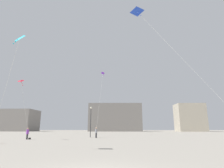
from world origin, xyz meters
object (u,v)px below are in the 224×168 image
at_px(kite_cyan_delta, 18,41).
at_px(kite_cobalt_delta, 140,15).
at_px(person_in_grey, 96,132).
at_px(lamppost_east, 91,117).
at_px(kite_violet_diamond, 103,74).
at_px(building_right_hall, 190,118).
at_px(kite_crimson_diamond, 21,81).
at_px(person_in_purple, 27,133).
at_px(building_centre_hall, 115,118).
at_px(building_left_hall, 11,120).
at_px(handbag_beside_flyer, 30,139).

height_order(kite_cyan_delta, kite_cobalt_delta, kite_cobalt_delta).
xyz_separation_m(person_in_grey, kite_cyan_delta, (-4.26, -18.48, 7.45)).
height_order(kite_cobalt_delta, lamppost_east, kite_cobalt_delta).
relative_size(kite_violet_diamond, lamppost_east, 2.47).
relative_size(kite_violet_diamond, building_right_hall, 1.01).
distance_m(kite_cyan_delta, kite_crimson_diamond, 13.33).
distance_m(person_in_purple, building_centre_hall, 70.15).
height_order(person_in_purple, kite_cobalt_delta, kite_cobalt_delta).
bearing_deg(kite_cyan_delta, building_right_hall, 61.36).
relative_size(person_in_purple, kite_crimson_diamond, 0.23).
bearing_deg(kite_cyan_delta, kite_violet_diamond, 80.86).
relative_size(building_left_hall, handbag_beside_flyer, 78.53).
relative_size(kite_crimson_diamond, handbag_beside_flyer, 22.65).
bearing_deg(person_in_purple, kite_cyan_delta, 106.05).
height_order(kite_crimson_diamond, lamppost_east, kite_crimson_diamond).
xyz_separation_m(person_in_grey, kite_violet_diamond, (0.19, 9.21, 12.84)).
bearing_deg(kite_cyan_delta, person_in_grey, 77.01).
bearing_deg(handbag_beside_flyer, person_in_purple, -164.05).
height_order(kite_cyan_delta, kite_crimson_diamond, kite_cyan_delta).
relative_size(building_left_hall, building_centre_hall, 0.95).
relative_size(person_in_grey, kite_violet_diamond, 0.13).
height_order(kite_cyan_delta, building_centre_hall, building_centre_hall).
bearing_deg(handbag_beside_flyer, kite_crimson_diamond, -121.93).
xyz_separation_m(person_in_purple, kite_crimson_diamond, (-0.86, -1.84, 7.28)).
bearing_deg(handbag_beside_flyer, lamppost_east, 36.61).
relative_size(kite_violet_diamond, kite_crimson_diamond, 1.81).
relative_size(kite_cyan_delta, handbag_beside_flyer, 23.80).
xyz_separation_m(building_right_hall, lamppost_east, (-39.15, -57.67, -2.95)).
distance_m(person_in_grey, kite_cobalt_delta, 19.82).
bearing_deg(kite_cyan_delta, lamppost_east, 81.07).
distance_m(person_in_grey, lamppost_east, 3.11).
height_order(building_right_hall, handbag_beside_flyer, building_right_hall).
bearing_deg(kite_cyan_delta, kite_crimson_diamond, 116.81).
bearing_deg(handbag_beside_flyer, person_in_grey, 27.11).
height_order(kite_crimson_diamond, kite_cobalt_delta, kite_cobalt_delta).
xyz_separation_m(building_centre_hall, building_right_hall, (36.00, -5.33, -0.32)).
xyz_separation_m(building_centre_hall, handbag_beside_flyer, (-11.05, -68.87, -6.68)).
height_order(building_centre_hall, lamppost_east, building_centre_hall).
bearing_deg(kite_crimson_diamond, handbag_beside_flyer, 58.07).
bearing_deg(kite_violet_diamond, building_right_hall, 52.74).
height_order(person_in_purple, handbag_beside_flyer, person_in_purple).
relative_size(kite_crimson_diamond, building_left_hall, 0.29).
height_order(person_in_purple, building_right_hall, building_right_hall).
xyz_separation_m(kite_crimson_diamond, building_left_hall, (-41.74, 70.54, -2.74)).
relative_size(person_in_purple, kite_violet_diamond, 0.12).
bearing_deg(lamppost_east, building_left_hall, 129.03).
relative_size(person_in_grey, building_centre_hall, 0.06).
distance_m(kite_violet_diamond, building_centre_hall, 55.48).
bearing_deg(kite_cobalt_delta, kite_violet_diamond, 104.72).
bearing_deg(person_in_grey, kite_crimson_diamond, -95.28).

